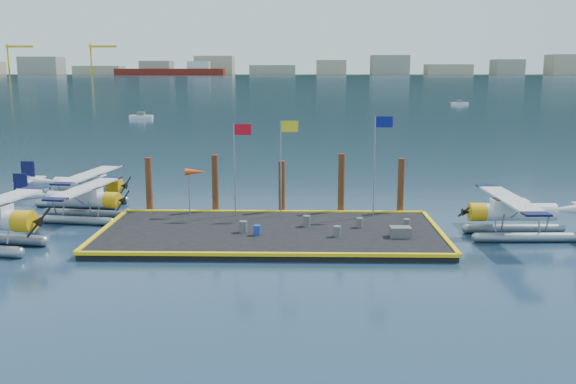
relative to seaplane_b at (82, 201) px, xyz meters
name	(u,v)px	position (x,y,z in m)	size (l,w,h in m)	color
ground	(271,237)	(12.61, -3.85, -1.32)	(4000.00, 4000.00, 0.00)	#172C46
dock	(271,234)	(12.61, -3.85, -1.12)	(20.00, 10.00, 0.40)	black
dock_bumpers	(271,229)	(12.61, -3.85, -0.83)	(20.25, 10.25, 0.18)	yellow
far_backdrop	(389,68)	(252.52, 1733.67, 8.13)	(3050.00, 2050.00, 810.00)	black
seaplane_b	(82,201)	(0.00, 0.00, 0.00)	(7.81, 8.58, 3.03)	gray
seaplane_c	(86,187)	(-1.30, 4.79, 0.06)	(8.15, 8.98, 3.17)	gray
seaplane_d	(515,215)	(27.07, -3.68, 0.07)	(8.14, 8.97, 3.20)	gray
drum_0	(243,227)	(11.01, -4.34, -0.59)	(0.48, 0.48, 0.67)	#505155
drum_1	(337,231)	(16.48, -5.22, -0.61)	(0.44, 0.44, 0.62)	#505155
drum_2	(360,223)	(17.97, -3.03, -0.63)	(0.42, 0.42, 0.59)	#505155
drum_3	(257,230)	(11.87, -4.99, -0.63)	(0.42, 0.42, 0.59)	navy
drum_4	(407,224)	(20.79, -3.15, -0.64)	(0.40, 0.40, 0.56)	#505155
drum_5	(307,221)	(14.76, -2.81, -0.59)	(0.47, 0.47, 0.67)	#505155
crate	(400,232)	(20.10, -5.21, -0.63)	(1.18, 0.79, 0.59)	#505155
flagpole_red	(238,155)	(10.32, -0.05, 3.07)	(1.14, 0.08, 6.00)	gray
flagpole_yellow	(284,154)	(13.31, -0.05, 3.19)	(1.14, 0.08, 6.20)	gray
flagpole_blue	(378,151)	(19.31, -0.05, 3.36)	(1.14, 0.08, 6.50)	gray
windsock	(196,173)	(7.59, -0.05, 1.91)	(1.40, 0.44, 3.12)	gray
piling_0	(149,187)	(4.11, 1.55, 0.68)	(0.44, 0.44, 4.00)	#452213
piling_1	(215,186)	(8.61, 1.55, 0.78)	(0.44, 0.44, 4.20)	#452213
piling_2	(282,189)	(13.11, 1.55, 0.58)	(0.44, 0.44, 3.80)	#452213
piling_3	(341,185)	(17.11, 1.55, 0.83)	(0.44, 0.44, 4.30)	#452213
piling_4	(401,188)	(21.11, 1.55, 0.68)	(0.44, 0.44, 4.00)	#452213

